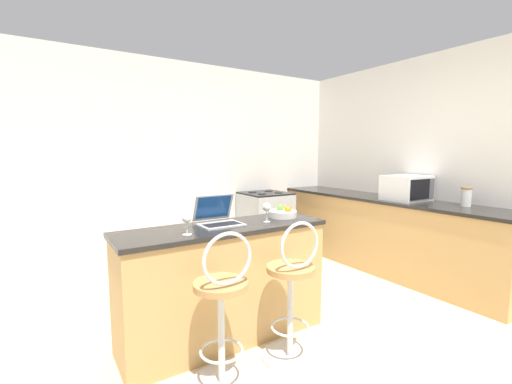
{
  "coord_description": "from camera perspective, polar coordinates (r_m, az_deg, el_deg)",
  "views": [
    {
      "loc": [
        -1.71,
        -1.67,
        1.47
      ],
      "look_at": [
        0.41,
        1.64,
        1.01
      ],
      "focal_mm": 24.0,
      "sensor_mm": 36.0,
      "label": 1
    }
  ],
  "objects": [
    {
      "name": "microwave",
      "position": [
        4.38,
        23.83,
        0.65
      ],
      "size": [
        0.5,
        0.4,
        0.29
      ],
      "color": "silver",
      "rests_on": "counter_right"
    },
    {
      "name": "storage_jar",
      "position": [
        4.16,
        31.61,
        -0.67
      ],
      "size": [
        0.1,
        0.1,
        0.2
      ],
      "color": "silver",
      "rests_on": "counter_right"
    },
    {
      "name": "fruit_bowl",
      "position": [
        2.98,
        4.52,
        -3.51
      ],
      "size": [
        0.25,
        0.25,
        0.11
      ],
      "color": "silver",
      "rests_on": "breakfast_bar"
    },
    {
      "name": "wine_glass_tall",
      "position": [
        2.74,
        1.81,
        -2.68
      ],
      "size": [
        0.07,
        0.07,
        0.16
      ],
      "color": "silver",
      "rests_on": "breakfast_bar"
    },
    {
      "name": "laptop",
      "position": [
        2.7,
        -6.41,
        -4.12
      ],
      "size": [
        0.33,
        0.3,
        0.23
      ],
      "color": "#B7BABF",
      "rests_on": "breakfast_bar"
    },
    {
      "name": "counter_right",
      "position": [
        4.61,
        20.21,
        -6.41
      ],
      "size": [
        0.65,
        3.08,
        0.91
      ],
      "color": "tan",
      "rests_on": "ground_plane"
    },
    {
      "name": "wall_right",
      "position": [
        4.28,
        34.47,
        3.29
      ],
      "size": [
        0.06,
        12.0,
        2.6
      ],
      "color": "silver",
      "rests_on": "ground_plane"
    },
    {
      "name": "bar_stool_far",
      "position": [
        2.51,
        6.02,
        -16.69
      ],
      "size": [
        0.4,
        0.4,
        1.01
      ],
      "color": "silver",
      "rests_on": "ground_plane"
    },
    {
      "name": "bar_stool_near",
      "position": [
        2.24,
        -5.63,
        -19.69
      ],
      "size": [
        0.4,
        0.4,
        1.01
      ],
      "color": "silver",
      "rests_on": "ground_plane"
    },
    {
      "name": "breakfast_bar",
      "position": [
        2.77,
        -5.29,
        -14.8
      ],
      "size": [
        1.63,
        0.52,
        0.91
      ],
      "color": "tan",
      "rests_on": "ground_plane"
    },
    {
      "name": "stove_range",
      "position": [
        4.82,
        1.58,
        -5.44
      ],
      "size": [
        0.61,
        0.61,
        0.91
      ],
      "color": "#9EA3A8",
      "rests_on": "ground_plane"
    },
    {
      "name": "ground_plane",
      "position": [
        2.81,
        12.27,
        -24.98
      ],
      "size": [
        20.0,
        20.0,
        0.0
      ],
      "primitive_type": "plane",
      "color": "beige"
    },
    {
      "name": "wall_back",
      "position": [
        4.59,
        -10.69,
        4.49
      ],
      "size": [
        12.0,
        0.06,
        2.6
      ],
      "color": "silver",
      "rests_on": "ground_plane"
    },
    {
      "name": "wine_glass_short",
      "position": [
        2.37,
        -11.48,
        -4.51
      ],
      "size": [
        0.07,
        0.07,
        0.15
      ],
      "color": "silver",
      "rests_on": "breakfast_bar"
    }
  ]
}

